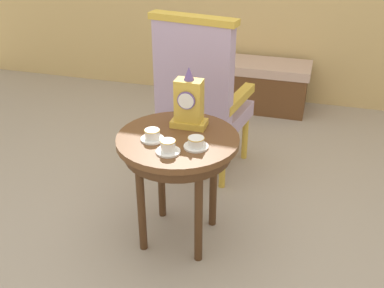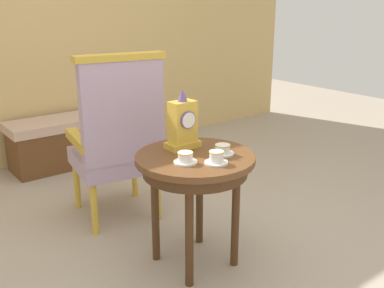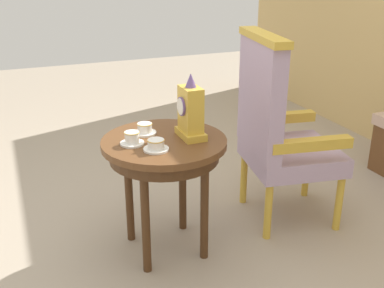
{
  "view_description": "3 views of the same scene",
  "coord_description": "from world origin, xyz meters",
  "px_view_note": "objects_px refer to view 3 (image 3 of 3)",
  "views": [
    {
      "loc": [
        0.66,
        -2.04,
        1.76
      ],
      "look_at": [
        0.09,
        -0.05,
        0.64
      ],
      "focal_mm": 42.96,
      "sensor_mm": 36.0,
      "label": 1
    },
    {
      "loc": [
        -1.39,
        -1.81,
        1.45
      ],
      "look_at": [
        0.04,
        0.05,
        0.69
      ],
      "focal_mm": 41.99,
      "sensor_mm": 36.0,
      "label": 2
    },
    {
      "loc": [
        2.15,
        -0.74,
        1.53
      ],
      "look_at": [
        0.08,
        0.1,
        0.64
      ],
      "focal_mm": 44.36,
      "sensor_mm": 36.0,
      "label": 3
    }
  ],
  "objects_px": {
    "side_table": "(164,154)",
    "armchair": "(278,128)",
    "teacup_right": "(132,139)",
    "teacup_left": "(145,129)",
    "teacup_center": "(156,145)",
    "mantel_clock": "(190,112)"
  },
  "relations": [
    {
      "from": "side_table",
      "to": "armchair",
      "type": "relative_size",
      "value": 0.57
    },
    {
      "from": "teacup_right",
      "to": "armchair",
      "type": "xyz_separation_m",
      "value": [
        -0.08,
        0.89,
        -0.09
      ]
    },
    {
      "from": "teacup_left",
      "to": "teacup_center",
      "type": "relative_size",
      "value": 0.98
    },
    {
      "from": "teacup_right",
      "to": "mantel_clock",
      "type": "xyz_separation_m",
      "value": [
        0.02,
        0.31,
        0.11
      ]
    },
    {
      "from": "teacup_left",
      "to": "teacup_center",
      "type": "height_order",
      "value": "teacup_left"
    },
    {
      "from": "teacup_center",
      "to": "mantel_clock",
      "type": "distance_m",
      "value": 0.27
    },
    {
      "from": "side_table",
      "to": "teacup_center",
      "type": "distance_m",
      "value": 0.18
    },
    {
      "from": "teacup_right",
      "to": "armchair",
      "type": "height_order",
      "value": "armchair"
    },
    {
      "from": "teacup_left",
      "to": "teacup_right",
      "type": "distance_m",
      "value": 0.16
    },
    {
      "from": "teacup_left",
      "to": "mantel_clock",
      "type": "distance_m",
      "value": 0.27
    },
    {
      "from": "teacup_right",
      "to": "teacup_center",
      "type": "distance_m",
      "value": 0.15
    },
    {
      "from": "teacup_center",
      "to": "mantel_clock",
      "type": "bearing_deg",
      "value": 114.87
    },
    {
      "from": "teacup_left",
      "to": "armchair",
      "type": "xyz_separation_m",
      "value": [
        0.04,
        0.79,
        -0.09
      ]
    },
    {
      "from": "teacup_right",
      "to": "teacup_center",
      "type": "bearing_deg",
      "value": 36.5
    },
    {
      "from": "mantel_clock",
      "to": "teacup_center",
      "type": "bearing_deg",
      "value": -65.13
    },
    {
      "from": "teacup_center",
      "to": "teacup_right",
      "type": "bearing_deg",
      "value": -143.5
    },
    {
      "from": "teacup_left",
      "to": "teacup_right",
      "type": "relative_size",
      "value": 1.0
    },
    {
      "from": "armchair",
      "to": "side_table",
      "type": "bearing_deg",
      "value": -84.15
    },
    {
      "from": "teacup_left",
      "to": "armchair",
      "type": "relative_size",
      "value": 0.11
    },
    {
      "from": "teacup_center",
      "to": "armchair",
      "type": "bearing_deg",
      "value": 103.73
    },
    {
      "from": "teacup_center",
      "to": "mantel_clock",
      "type": "relative_size",
      "value": 0.37
    },
    {
      "from": "side_table",
      "to": "teacup_right",
      "type": "height_order",
      "value": "teacup_right"
    }
  ]
}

